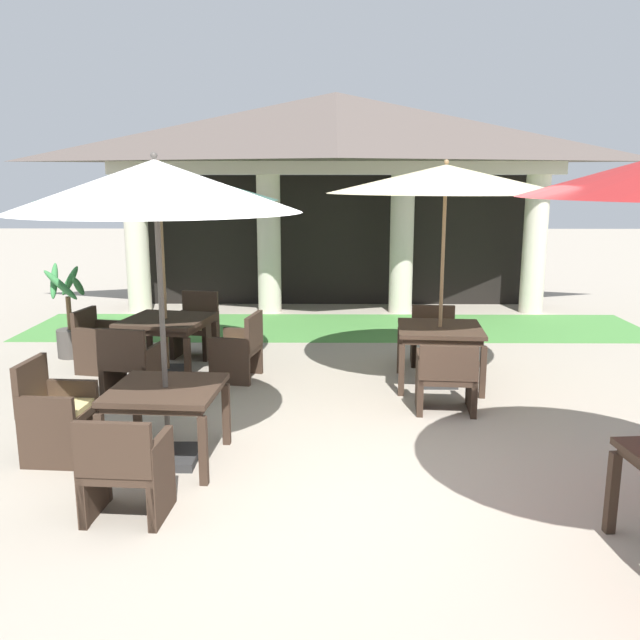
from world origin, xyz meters
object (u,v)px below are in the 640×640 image
Objects in this scene: patio_chair_mid_left_south at (125,469)px; patio_chair_far_back_south at (132,364)px; patio_umbrella_mid_left at (156,189)px; patio_umbrella_far_back at (159,184)px; patio_chair_mid_left_west at (55,414)px; potted_palm_left_edge at (70,328)px; patio_table_far_back at (166,325)px; patio_table_near_foreground at (440,334)px; patio_chair_near_foreground_south at (446,377)px; patio_umbrella_near_foreground at (446,180)px; patio_chair_far_back_north at (196,328)px; patio_chair_far_back_west at (99,342)px; patio_chair_near_foreground_north at (433,337)px; patio_table_mid_left at (166,397)px; patio_chair_far_back_east at (239,349)px.

patio_chair_far_back_south is (-0.76, 2.83, 0.01)m from patio_chair_mid_left_south.
patio_umbrella_mid_left is 2.84m from patio_umbrella_far_back.
potted_palm_left_edge is (-1.21, 3.56, 0.00)m from patio_chair_mid_left_west.
patio_chair_mid_left_west is 2.72m from patio_table_far_back.
patio_umbrella_mid_left reaches higher than patio_chair_mid_left_south.
patio_chair_near_foreground_south reaches higher than patio_table_near_foreground.
patio_table_near_foreground is 1.87m from patio_umbrella_near_foreground.
patio_chair_mid_left_south is at bearing -94.08° from patio_umbrella_mid_left.
patio_chair_far_back_north is at bearing 175.04° from patio_chair_mid_left_west.
patio_table_near_foreground is 1.33× the size of patio_chair_far_back_west.
patio_chair_near_foreground_south reaches higher than patio_chair_near_foreground_north.
patio_chair_mid_left_south is (-0.07, -1.04, -0.22)m from patio_table_mid_left.
patio_chair_near_foreground_south is 3.08m from patio_table_mid_left.
patio_chair_near_foreground_north is at bearing 9.03° from patio_table_far_back.
patio_table_mid_left is 0.84× the size of patio_table_far_back.
patio_table_far_back is at bearing 90.00° from patio_chair_far_back_east.
patio_chair_far_back_north is at bearing 90.00° from patio_chair_far_back_south.
patio_umbrella_mid_left is 3.35m from patio_table_far_back.
patio_chair_near_foreground_north is at bearing -3.31° from potted_palm_left_edge.
patio_chair_near_foreground_north reaches higher than patio_table_far_back.
patio_table_mid_left is 1.11× the size of patio_chair_far_back_north.
patio_table_mid_left is (-2.93, -3.33, 0.24)m from patio_chair_near_foreground_north.
patio_chair_mid_left_west is 1.01× the size of patio_chair_far_back_north.
patio_chair_far_back_south reaches higher than patio_table_mid_left.
patio_chair_mid_left_south is at bearing -64.01° from patio_chair_far_back_south.
patio_chair_far_back_north reaches higher than patio_chair_far_back_south.
patio_chair_mid_left_west reaches higher than patio_chair_near_foreground_north.
patio_table_near_foreground is at bearing 19.43° from patio_chair_far_back_south.
patio_umbrella_near_foreground is 4.98m from patio_chair_far_back_west.
patio_chair_near_foreground_south is 3.71m from patio_chair_mid_left_south.
patio_chair_mid_left_west reaches higher than patio_chair_far_back_west.
patio_chair_far_back_north is 1.98m from patio_chair_far_back_south.
patio_chair_far_back_west is (-4.38, 1.59, 0.00)m from patio_chair_near_foreground_south.
patio_table_near_foreground is 0.80× the size of potted_palm_left_edge.
potted_palm_left_edge is at bearing 119.14° from patio_chair_mid_left_south.
patio_table_near_foreground is at bearing 168.11° from patio_chair_far_back_north.
patio_umbrella_near_foreground is at bearing 39.46° from patio_umbrella_mid_left.
patio_umbrella_mid_left reaches higher than potted_palm_left_edge.
patio_table_mid_left is at bearing -176.21° from patio_chair_far_back_east.
patio_chair_far_back_south reaches higher than patio_table_far_back.
patio_umbrella_near_foreground is 2.79× the size of patio_table_mid_left.
patio_umbrella_mid_left is (-2.76, -1.35, 2.06)m from patio_chair_near_foreground_south.
potted_palm_left_edge is (-0.64, 0.68, 0.03)m from patio_chair_far_back_west.
patio_table_mid_left is 1.07m from patio_chair_mid_left_west.
patio_chair_far_back_south reaches higher than patio_chair_far_back_east.
potted_palm_left_edge is at bearing 14.18° from patio_chair_far_back_north.
patio_chair_far_back_north is (0.19, 0.97, -0.25)m from patio_table_far_back.
patio_chair_far_back_south is (-0.37, -1.94, 0.00)m from patio_chair_far_back_north.
patio_chair_far_back_north is at bearing 135.17° from patio_chair_far_back_west.
patio_umbrella_mid_left reaches higher than patio_chair_near_foreground_north.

